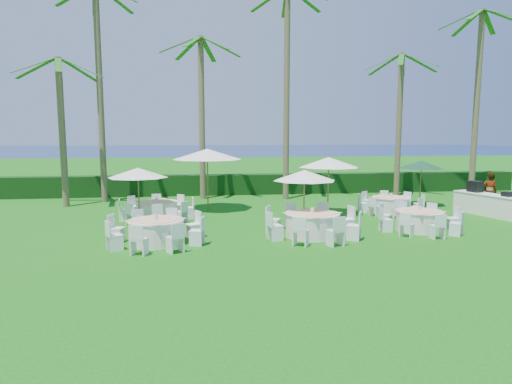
{
  "coord_description": "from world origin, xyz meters",
  "views": [
    {
      "loc": [
        -3.06,
        -13.6,
        3.45
      ],
      "look_at": [
        -0.87,
        2.89,
        1.3
      ],
      "focal_mm": 30.0,
      "sensor_mm": 36.0,
      "label": 1
    }
  ],
  "objects_px": {
    "umbrella_b": "(304,175)",
    "staff_person": "(489,192)",
    "banquet_table_f": "(391,204)",
    "buffet_table": "(497,205)",
    "banquet_table_a": "(156,231)",
    "banquet_table_b": "(312,224)",
    "banquet_table_c": "(419,220)",
    "umbrella_c": "(207,154)",
    "banquet_table_d": "(157,210)",
    "umbrella_a": "(138,173)",
    "umbrella_green": "(421,165)",
    "umbrella_d": "(329,162)"
  },
  "relations": [
    {
      "from": "banquet_table_d",
      "to": "umbrella_a",
      "type": "bearing_deg",
      "value": -131.77
    },
    {
      "from": "banquet_table_b",
      "to": "banquet_table_d",
      "type": "xyz_separation_m",
      "value": [
        -5.66,
        3.83,
        -0.03
      ]
    },
    {
      "from": "umbrella_green",
      "to": "staff_person",
      "type": "distance_m",
      "value": 3.27
    },
    {
      "from": "umbrella_a",
      "to": "umbrella_c",
      "type": "xyz_separation_m",
      "value": [
        2.8,
        2.75,
        0.61
      ]
    },
    {
      "from": "banquet_table_a",
      "to": "umbrella_a",
      "type": "xyz_separation_m",
      "value": [
        -0.99,
        3.45,
        1.62
      ]
    },
    {
      "from": "banquet_table_a",
      "to": "banquet_table_f",
      "type": "xyz_separation_m",
      "value": [
        10.07,
        4.4,
        -0.03
      ]
    },
    {
      "from": "banquet_table_d",
      "to": "umbrella_a",
      "type": "distance_m",
      "value": 1.88
    },
    {
      "from": "buffet_table",
      "to": "umbrella_c",
      "type": "bearing_deg",
      "value": 164.78
    },
    {
      "from": "banquet_table_d",
      "to": "umbrella_c",
      "type": "bearing_deg",
      "value": 43.42
    },
    {
      "from": "umbrella_b",
      "to": "umbrella_c",
      "type": "height_order",
      "value": "umbrella_c"
    },
    {
      "from": "banquet_table_c",
      "to": "banquet_table_d",
      "type": "bearing_deg",
      "value": 160.59
    },
    {
      "from": "banquet_table_c",
      "to": "umbrella_d",
      "type": "relative_size",
      "value": 1.12
    },
    {
      "from": "staff_person",
      "to": "banquet_table_f",
      "type": "bearing_deg",
      "value": 19.36
    },
    {
      "from": "banquet_table_d",
      "to": "buffet_table",
      "type": "xyz_separation_m",
      "value": [
        14.56,
        -1.32,
        0.1
      ]
    },
    {
      "from": "staff_person",
      "to": "banquet_table_a",
      "type": "bearing_deg",
      "value": 37.88
    },
    {
      "from": "banquet_table_c",
      "to": "umbrella_green",
      "type": "bearing_deg",
      "value": 61.47
    },
    {
      "from": "banquet_table_a",
      "to": "umbrella_c",
      "type": "bearing_deg",
      "value": 73.82
    },
    {
      "from": "banquet_table_a",
      "to": "banquet_table_b",
      "type": "bearing_deg",
      "value": 3.55
    },
    {
      "from": "banquet_table_c",
      "to": "staff_person",
      "type": "height_order",
      "value": "staff_person"
    },
    {
      "from": "banquet_table_f",
      "to": "buffet_table",
      "type": "relative_size",
      "value": 0.7
    },
    {
      "from": "umbrella_b",
      "to": "umbrella_d",
      "type": "xyz_separation_m",
      "value": [
        1.83,
        2.99,
        0.29
      ]
    },
    {
      "from": "umbrella_a",
      "to": "buffet_table",
      "type": "relative_size",
      "value": 0.56
    },
    {
      "from": "banquet_table_d",
      "to": "banquet_table_b",
      "type": "bearing_deg",
      "value": -34.05
    },
    {
      "from": "umbrella_c",
      "to": "umbrella_green",
      "type": "xyz_separation_m",
      "value": [
        10.57,
        -0.17,
        -0.57
      ]
    },
    {
      "from": "staff_person",
      "to": "umbrella_c",
      "type": "bearing_deg",
      "value": 13.2
    },
    {
      "from": "umbrella_a",
      "to": "umbrella_green",
      "type": "xyz_separation_m",
      "value": [
        13.37,
        2.59,
        0.04
      ]
    },
    {
      "from": "umbrella_a",
      "to": "staff_person",
      "type": "relative_size",
      "value": 1.3
    },
    {
      "from": "banquet_table_a",
      "to": "banquet_table_c",
      "type": "height_order",
      "value": "banquet_table_a"
    },
    {
      "from": "umbrella_b",
      "to": "staff_person",
      "type": "bearing_deg",
      "value": 16.92
    },
    {
      "from": "banquet_table_a",
      "to": "umbrella_c",
      "type": "xyz_separation_m",
      "value": [
        1.8,
        6.21,
        2.23
      ]
    },
    {
      "from": "banquet_table_a",
      "to": "umbrella_a",
      "type": "bearing_deg",
      "value": 106.05
    },
    {
      "from": "staff_person",
      "to": "umbrella_d",
      "type": "bearing_deg",
      "value": 21.51
    },
    {
      "from": "banquet_table_f",
      "to": "staff_person",
      "type": "bearing_deg",
      "value": -2.76
    },
    {
      "from": "banquet_table_a",
      "to": "umbrella_b",
      "type": "distance_m",
      "value": 5.62
    },
    {
      "from": "umbrella_c",
      "to": "umbrella_b",
      "type": "bearing_deg",
      "value": -55.33
    },
    {
      "from": "banquet_table_b",
      "to": "umbrella_a",
      "type": "xyz_separation_m",
      "value": [
        -6.29,
        3.13,
        1.6
      ]
    },
    {
      "from": "banquet_table_a",
      "to": "banquet_table_f",
      "type": "relative_size",
      "value": 1.07
    },
    {
      "from": "umbrella_c",
      "to": "umbrella_a",
      "type": "bearing_deg",
      "value": -135.43
    },
    {
      "from": "banquet_table_f",
      "to": "staff_person",
      "type": "height_order",
      "value": "staff_person"
    },
    {
      "from": "umbrella_c",
      "to": "umbrella_green",
      "type": "relative_size",
      "value": 1.41
    },
    {
      "from": "banquet_table_c",
      "to": "umbrella_c",
      "type": "xyz_separation_m",
      "value": [
        -7.66,
        5.52,
        2.25
      ]
    },
    {
      "from": "banquet_table_f",
      "to": "umbrella_a",
      "type": "xyz_separation_m",
      "value": [
        -11.07,
        -0.94,
        1.65
      ]
    },
    {
      "from": "banquet_table_a",
      "to": "umbrella_a",
      "type": "relative_size",
      "value": 1.34
    },
    {
      "from": "buffet_table",
      "to": "staff_person",
      "type": "xyz_separation_m",
      "value": [
        0.59,
        1.33,
        0.39
      ]
    },
    {
      "from": "umbrella_a",
      "to": "umbrella_d",
      "type": "relative_size",
      "value": 0.88
    },
    {
      "from": "umbrella_b",
      "to": "staff_person",
      "type": "distance_m",
      "value": 10.06
    },
    {
      "from": "banquet_table_c",
      "to": "umbrella_a",
      "type": "height_order",
      "value": "umbrella_a"
    },
    {
      "from": "umbrella_b",
      "to": "banquet_table_f",
      "type": "bearing_deg",
      "value": 32.87
    },
    {
      "from": "umbrella_a",
      "to": "umbrella_c",
      "type": "height_order",
      "value": "umbrella_c"
    },
    {
      "from": "banquet_table_a",
      "to": "umbrella_b",
      "type": "relative_size",
      "value": 1.36
    }
  ]
}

